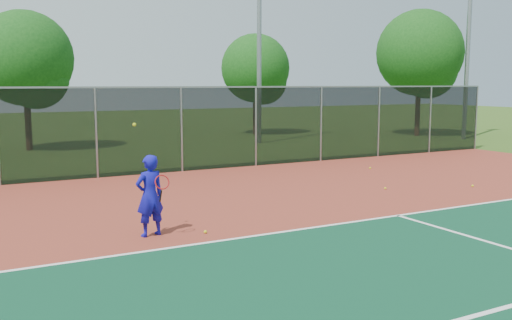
{
  "coord_description": "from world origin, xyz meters",
  "views": [
    {
      "loc": [
        -7.24,
        -7.06,
        3.13
      ],
      "look_at": [
        -0.75,
        5.0,
        1.3
      ],
      "focal_mm": 40.0,
      "sensor_mm": 36.0,
      "label": 1
    }
  ],
  "objects": [
    {
      "name": "court_apron",
      "position": [
        0.0,
        2.0,
        0.01
      ],
      "size": [
        30.0,
        20.0,
        0.02
      ],
      "primitive_type": "cube",
      "color": "maroon",
      "rests_on": "ground"
    },
    {
      "name": "ground",
      "position": [
        0.0,
        0.0,
        0.0
      ],
      "size": [
        120.0,
        120.0,
        0.0
      ],
      "primitive_type": "plane",
      "color": "#2F4F16",
      "rests_on": "ground"
    },
    {
      "name": "floodlight_n",
      "position": [
        7.16,
        19.36,
        6.99
      ],
      "size": [
        0.9,
        0.4,
        12.43
      ],
      "color": "gray",
      "rests_on": "ground"
    },
    {
      "name": "practice_ball_2",
      "position": [
        6.65,
        4.85,
        0.06
      ],
      "size": [
        0.07,
        0.07,
        0.07
      ],
      "primitive_type": "sphere",
      "color": "yellow",
      "rests_on": "court_apron"
    },
    {
      "name": "floodlight_ne",
      "position": [
        18.52,
        15.83,
        6.99
      ],
      "size": [
        0.9,
        0.4,
        12.43
      ],
      "color": "gray",
      "rests_on": "ground"
    },
    {
      "name": "tennis_player",
      "position": [
        -3.73,
        4.06,
        0.87
      ],
      "size": [
        0.68,
        0.67,
        2.34
      ],
      "color": "#1311A7",
      "rests_on": "court_apron"
    },
    {
      "name": "practice_ball_4",
      "position": [
        4.04,
        5.8,
        0.06
      ],
      "size": [
        0.07,
        0.07,
        0.07
      ],
      "primitive_type": "sphere",
      "color": "yellow",
      "rests_on": "court_apron"
    },
    {
      "name": "fence_back",
      "position": [
        0.0,
        12.0,
        1.56
      ],
      "size": [
        30.0,
        0.06,
        3.03
      ],
      "color": "black",
      "rests_on": "court_apron"
    },
    {
      "name": "practice_ball_0",
      "position": [
        -2.67,
        3.7,
        0.06
      ],
      "size": [
        0.07,
        0.07,
        0.07
      ],
      "primitive_type": "sphere",
      "color": "yellow",
      "rests_on": "court_apron"
    },
    {
      "name": "tree_back_mid",
      "position": [
        9.64,
        24.17,
        3.89
      ],
      "size": [
        4.22,
        4.22,
        6.2
      ],
      "color": "#352013",
      "rests_on": "ground"
    },
    {
      "name": "tree_back_left",
      "position": [
        -3.89,
        21.65,
        4.1
      ],
      "size": [
        4.45,
        4.45,
        6.54
      ],
      "color": "#352013",
      "rests_on": "ground"
    },
    {
      "name": "practice_ball_3",
      "position": [
        6.3,
        9.23,
        0.06
      ],
      "size": [
        0.07,
        0.07,
        0.07
      ],
      "primitive_type": "sphere",
      "color": "yellow",
      "rests_on": "court_apron"
    },
    {
      "name": "tree_back_right",
      "position": [
        17.82,
        18.64,
        4.73
      ],
      "size": [
        5.13,
        5.13,
        7.53
      ],
      "color": "#352013",
      "rests_on": "ground"
    }
  ]
}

